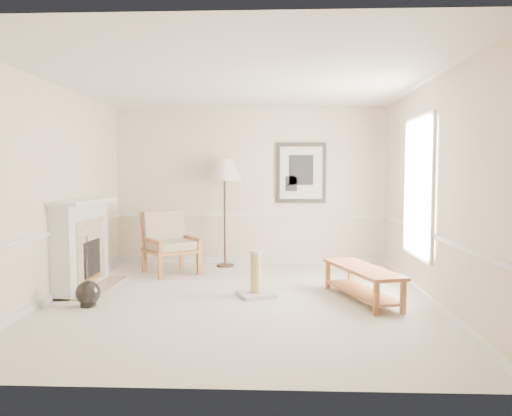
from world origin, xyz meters
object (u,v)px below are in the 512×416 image
at_px(armchair, 168,240).
at_px(bench, 362,278).
at_px(floor_lamp, 225,173).
at_px(floor_vase, 88,294).
at_px(scratching_post, 256,282).

bearing_deg(armchair, bench, -66.25).
xyz_separation_m(armchair, bench, (2.98, -1.76, -0.26)).
bearing_deg(floor_lamp, floor_vase, -117.41).
height_order(floor_vase, bench, floor_vase).
distance_m(floor_vase, scratching_post, 2.19).
distance_m(bench, scratching_post, 1.43).
xyz_separation_m(floor_vase, armchair, (0.55, 2.23, 0.39)).
height_order(armchair, bench, armchair).
bearing_deg(bench, floor_lamp, 131.64).
height_order(floor_vase, floor_lamp, floor_lamp).
bearing_deg(scratching_post, armchair, 133.77).
bearing_deg(floor_vase, armchair, 76.25).
xyz_separation_m(floor_vase, scratching_post, (2.10, 0.60, 0.03)).
relative_size(floor_lamp, scratching_post, 3.06).
bearing_deg(floor_lamp, armchair, -147.77).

